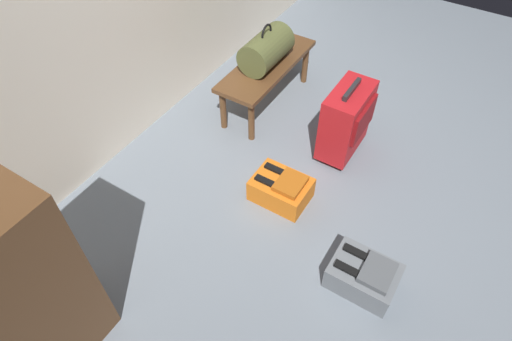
{
  "coord_description": "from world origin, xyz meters",
  "views": [
    {
      "loc": [
        -1.85,
        -0.55,
        2.33
      ],
      "look_at": [
        -0.26,
        0.44,
        0.25
      ],
      "focal_mm": 30.1,
      "sensor_mm": 36.0,
      "label": 1
    }
  ],
  "objects_px": {
    "bench": "(267,70)",
    "suitcase_upright_red": "(346,121)",
    "backpack_grey": "(364,275)",
    "backpack_orange": "(281,189)",
    "cell_phone": "(283,43)",
    "duffel_bag_olive": "(266,49)",
    "side_cabinet": "(11,294)"
  },
  "relations": [
    {
      "from": "duffel_bag_olive",
      "to": "side_cabinet",
      "type": "relative_size",
      "value": 0.4
    },
    {
      "from": "backpack_grey",
      "to": "side_cabinet",
      "type": "bearing_deg",
      "value": 133.09
    },
    {
      "from": "bench",
      "to": "suitcase_upright_red",
      "type": "height_order",
      "value": "suitcase_upright_red"
    },
    {
      "from": "duffel_bag_olive",
      "to": "cell_phone",
      "type": "relative_size",
      "value": 3.06
    },
    {
      "from": "side_cabinet",
      "to": "suitcase_upright_red",
      "type": "bearing_deg",
      "value": -18.34
    },
    {
      "from": "suitcase_upright_red",
      "to": "bench",
      "type": "bearing_deg",
      "value": 75.3
    },
    {
      "from": "bench",
      "to": "cell_phone",
      "type": "relative_size",
      "value": 6.94
    },
    {
      "from": "backpack_grey",
      "to": "duffel_bag_olive",
      "type": "bearing_deg",
      "value": 49.84
    },
    {
      "from": "bench",
      "to": "side_cabinet",
      "type": "relative_size",
      "value": 0.91
    },
    {
      "from": "cell_phone",
      "to": "suitcase_upright_red",
      "type": "bearing_deg",
      "value": -122.45
    },
    {
      "from": "bench",
      "to": "suitcase_upright_red",
      "type": "distance_m",
      "value": 0.81
    },
    {
      "from": "cell_phone",
      "to": "side_cabinet",
      "type": "bearing_deg",
      "value": -177.7
    },
    {
      "from": "bench",
      "to": "backpack_orange",
      "type": "distance_m",
      "value": 1.07
    },
    {
      "from": "bench",
      "to": "duffel_bag_olive",
      "type": "distance_m",
      "value": 0.19
    },
    {
      "from": "suitcase_upright_red",
      "to": "backpack_orange",
      "type": "height_order",
      "value": "suitcase_upright_red"
    },
    {
      "from": "backpack_grey",
      "to": "suitcase_upright_red",
      "type": "bearing_deg",
      "value": 30.77
    },
    {
      "from": "backpack_orange",
      "to": "backpack_grey",
      "type": "bearing_deg",
      "value": -113.46
    },
    {
      "from": "cell_phone",
      "to": "suitcase_upright_red",
      "type": "height_order",
      "value": "suitcase_upright_red"
    },
    {
      "from": "suitcase_upright_red",
      "to": "backpack_grey",
      "type": "distance_m",
      "value": 1.12
    },
    {
      "from": "bench",
      "to": "backpack_grey",
      "type": "bearing_deg",
      "value": -130.58
    },
    {
      "from": "bench",
      "to": "cell_phone",
      "type": "bearing_deg",
      "value": 6.2
    },
    {
      "from": "duffel_bag_olive",
      "to": "backpack_orange",
      "type": "bearing_deg",
      "value": -142.89
    },
    {
      "from": "backpack_grey",
      "to": "backpack_orange",
      "type": "distance_m",
      "value": 0.79
    },
    {
      "from": "bench",
      "to": "cell_phone",
      "type": "xyz_separation_m",
      "value": [
        0.31,
        0.03,
        0.06
      ]
    },
    {
      "from": "suitcase_upright_red",
      "to": "backpack_grey",
      "type": "xyz_separation_m",
      "value": [
        -0.95,
        -0.56,
        -0.21
      ]
    },
    {
      "from": "backpack_orange",
      "to": "side_cabinet",
      "type": "xyz_separation_m",
      "value": [
        -1.5,
        0.55,
        0.46
      ]
    },
    {
      "from": "backpack_grey",
      "to": "backpack_orange",
      "type": "xyz_separation_m",
      "value": [
        0.31,
        0.72,
        0.0
      ]
    },
    {
      "from": "cell_phone",
      "to": "backpack_grey",
      "type": "bearing_deg",
      "value": -136.74
    },
    {
      "from": "bench",
      "to": "duffel_bag_olive",
      "type": "xyz_separation_m",
      "value": [
        -0.02,
        0.0,
        0.19
      ]
    },
    {
      "from": "suitcase_upright_red",
      "to": "cell_phone",
      "type": "bearing_deg",
      "value": 57.55
    },
    {
      "from": "bench",
      "to": "duffel_bag_olive",
      "type": "height_order",
      "value": "duffel_bag_olive"
    },
    {
      "from": "suitcase_upright_red",
      "to": "backpack_orange",
      "type": "bearing_deg",
      "value": 165.8
    }
  ]
}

